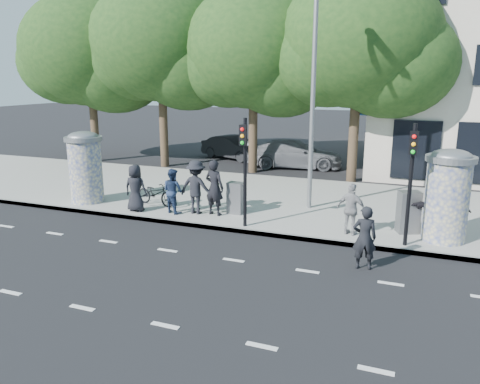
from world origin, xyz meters
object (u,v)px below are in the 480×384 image
at_px(traffic_pole_near, 244,161).
at_px(car_right, 294,154).
at_px(ped_b, 214,188).
at_px(ad_column_left, 85,165).
at_px(street_lamp, 313,75).
at_px(ped_d, 196,187).
at_px(ad_column_right, 447,193).
at_px(man_road, 364,238).
at_px(car_mid, 233,148).
at_px(ped_e, 352,209).
at_px(ped_c, 173,191).
at_px(bicycle, 156,193).
at_px(traffic_pole_far, 411,173).
at_px(ped_a, 136,188).
at_px(cabinet_left, 235,198).
at_px(ped_f, 440,211).
at_px(cabinet_right, 408,212).

distance_m(traffic_pole_near, car_right, 11.06).
bearing_deg(ped_b, ad_column_left, 11.40).
relative_size(street_lamp, ped_d, 4.33).
bearing_deg(ad_column_right, man_road, -126.67).
bearing_deg(car_mid, ad_column_right, -113.94).
relative_size(ped_e, car_mid, 0.38).
xyz_separation_m(ped_c, man_road, (6.71, -2.27, -0.10)).
height_order(street_lamp, ped_d, street_lamp).
relative_size(ped_b, bicycle, 1.11).
distance_m(ped_c, bicycle, 1.25).
relative_size(ad_column_left, traffic_pole_near, 0.78).
bearing_deg(car_right, traffic_pole_far, -161.81).
bearing_deg(traffic_pole_far, ped_a, 178.31).
xyz_separation_m(bicycle, cabinet_left, (3.10, 0.09, 0.10)).
relative_size(street_lamp, ped_a, 4.83).
bearing_deg(car_mid, ad_column_left, -164.95).
distance_m(ped_d, car_mid, 11.86).
height_order(ad_column_right, ped_f, ad_column_right).
bearing_deg(man_road, ped_e, -86.29).
bearing_deg(ped_e, car_mid, -38.39).
xyz_separation_m(traffic_pole_far, ped_c, (-7.65, 0.57, -1.31)).
height_order(bicycle, car_right, car_right).
xyz_separation_m(ped_c, bicycle, (-1.06, 0.59, -0.33)).
distance_m(ped_e, man_road, 2.20).
xyz_separation_m(man_road, bicycle, (-7.77, 2.86, -0.22)).
bearing_deg(traffic_pole_far, cabinet_right, 89.54).
relative_size(ped_c, man_road, 0.94).
xyz_separation_m(ped_b, ped_f, (7.05, -0.05, -0.08)).
relative_size(ad_column_right, ped_f, 1.53).
relative_size(ad_column_left, cabinet_right, 2.07).
relative_size(ped_e, car_right, 0.31).
height_order(cabinet_left, cabinet_right, cabinet_right).
distance_m(ad_column_left, bicycle, 2.89).
relative_size(ped_e, ped_f, 0.90).
height_order(ad_column_left, ped_b, ad_column_left).
bearing_deg(traffic_pole_far, ad_column_left, 176.45).
bearing_deg(car_right, ad_column_left, 141.42).
bearing_deg(traffic_pole_far, ped_d, 173.46).
xyz_separation_m(cabinet_left, car_right, (-0.44, 9.64, 0.03)).
bearing_deg(ped_e, traffic_pole_near, 22.97).
bearing_deg(ped_e, ped_d, 11.67).
bearing_deg(man_road, traffic_pole_far, -131.82).
bearing_deg(ped_f, man_road, 61.53).
bearing_deg(cabinet_left, ped_a, -163.44).
height_order(ad_column_right, ped_d, ad_column_right).
bearing_deg(ped_c, bicycle, -8.81).
xyz_separation_m(ped_d, car_mid, (-3.22, 11.41, -0.39)).
xyz_separation_m(traffic_pole_near, ped_f, (5.65, 0.80, -1.21)).
bearing_deg(ped_b, ad_column_right, -169.68).
bearing_deg(ped_c, ped_d, -144.67).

